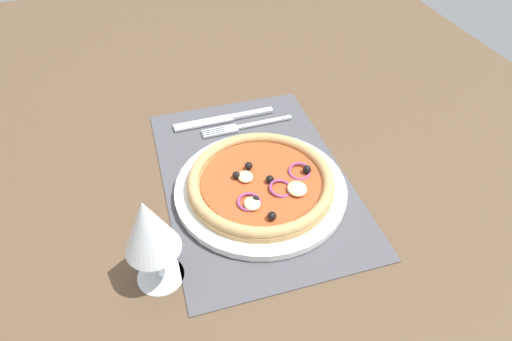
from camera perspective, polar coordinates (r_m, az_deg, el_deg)
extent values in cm
cube|color=brown|center=(74.43, -0.25, -1.59)|extent=(190.00, 140.00, 2.40)
cube|color=#4C4C51|center=(73.45, -0.25, -0.81)|extent=(44.95, 30.24, 0.40)
cylinder|color=silver|center=(70.20, 0.36, -2.44)|extent=(27.89, 27.89, 1.24)
cylinder|color=tan|center=(69.41, 0.37, -1.79)|extent=(23.55, 23.55, 1.00)
torus|color=tan|center=(68.81, 0.37, -1.28)|extent=(23.46, 23.46, 1.80)
cylinder|color=#C64C23|center=(68.95, 0.37, -1.41)|extent=(19.31, 19.31, 0.30)
ellipsoid|color=beige|center=(68.91, -1.42, -0.81)|extent=(2.76, 2.48, 0.83)
ellipsoid|color=beige|center=(64.77, -0.51, -4.38)|extent=(2.81, 2.53, 0.84)
ellipsoid|color=beige|center=(67.12, 5.45, -2.40)|extent=(3.40, 3.06, 1.02)
sphere|color=black|center=(65.25, -0.01, -3.80)|extent=(1.03, 1.03, 1.03)
sphere|color=black|center=(68.90, -2.64, -0.62)|extent=(1.24, 1.24, 1.24)
sphere|color=black|center=(70.19, 6.76, 0.14)|extent=(1.40, 1.40, 1.40)
sphere|color=black|center=(62.81, 2.11, -6.02)|extent=(1.36, 1.36, 1.36)
sphere|color=black|center=(68.16, 1.84, -1.15)|extent=(1.29, 1.29, 1.29)
sphere|color=black|center=(70.42, -0.98, 0.62)|extent=(1.31, 1.31, 1.31)
torus|color=#8E3D75|center=(67.33, 3.27, -2.38)|extent=(3.84, 3.77, 1.41)
torus|color=#8E3D75|center=(70.41, 5.76, -0.09)|extent=(3.74, 3.71, 1.20)
torus|color=#8E3D75|center=(65.23, -0.92, -4.17)|extent=(3.75, 3.73, 0.76)
cube|color=silver|center=(84.70, 1.14, 6.40)|extent=(1.26, 11.18, 0.44)
cube|color=silver|center=(83.10, -3.34, 5.51)|extent=(2.28, 2.59, 0.44)
cube|color=silver|center=(83.21, -5.79, 5.40)|extent=(0.46, 4.33, 0.44)
cube|color=silver|center=(82.74, -5.69, 5.17)|extent=(0.46, 4.33, 0.44)
cube|color=silver|center=(82.27, -5.58, 4.92)|extent=(0.46, 4.33, 0.44)
cube|color=silver|center=(81.81, -5.48, 4.68)|extent=(0.46, 4.33, 0.44)
cube|color=silver|center=(86.97, -0.48, 7.58)|extent=(1.54, 8.43, 0.62)
cube|color=silver|center=(85.12, -6.94, 6.27)|extent=(2.33, 11.65, 0.44)
cylinder|color=silver|center=(62.13, -12.45, -13.40)|extent=(6.40, 6.40, 0.40)
cylinder|color=silver|center=(59.55, -12.91, -11.67)|extent=(0.80, 0.80, 6.00)
cone|color=silver|center=(53.95, -14.09, -7.17)|extent=(7.20, 7.20, 8.50)
cone|color=red|center=(54.44, -13.97, -7.61)|extent=(5.55, 5.55, 6.38)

